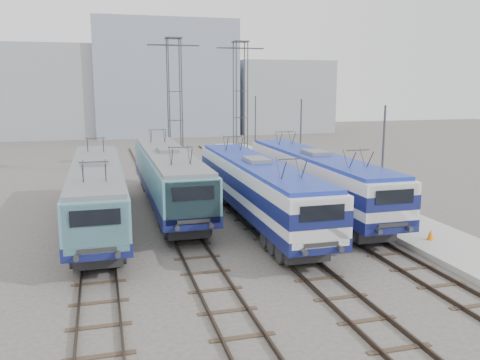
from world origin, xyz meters
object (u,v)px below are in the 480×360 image
object	(u,v)px
locomotive_far_right	(316,176)
mast_front	(382,169)
locomotive_center_right	(258,186)
catenary_tower_east	(240,100)
locomotive_far_left	(97,190)
safety_cone	(430,235)
mast_rear	(255,131)
catenary_tower_west	(175,101)
mast_mid	(300,144)
locomotive_center_left	(168,175)

from	to	relation	value
locomotive_far_right	mast_front	bearing A→B (deg)	-68.76
locomotive_center_right	catenary_tower_east	distance (m)	20.08
locomotive_far_right	locomotive_center_right	bearing A→B (deg)	-157.05
locomotive_far_left	locomotive_far_right	xyz separation A→B (m)	(13.50, 0.26, 0.09)
safety_cone	mast_rear	bearing A→B (deg)	92.08
locomotive_far_right	mast_front	distance (m)	5.24
locomotive_center_right	catenary_tower_west	size ratio (longest dim) A/B	1.52
locomotive_center_right	mast_front	size ratio (longest dim) A/B	2.60
mast_front	mast_mid	size ratio (longest dim) A/B	1.00
mast_front	mast_rear	world-z (taller)	same
locomotive_center_left	mast_mid	world-z (taller)	mast_mid
catenary_tower_west	mast_front	size ratio (longest dim) A/B	1.71
locomotive_center_left	mast_front	bearing A→B (deg)	-36.12
locomotive_center_left	catenary_tower_east	distance (m)	17.13
mast_rear	safety_cone	size ratio (longest dim) A/B	12.78
mast_rear	safety_cone	xyz separation A→B (m)	(0.99, -27.27, -2.93)
locomotive_far_right	mast_rear	world-z (taller)	mast_rear
locomotive_far_left	mast_mid	distance (m)	17.13
locomotive_center_left	mast_front	size ratio (longest dim) A/B	2.67
safety_cone	catenary_tower_west	bearing A→B (deg)	112.40
locomotive_center_left	locomotive_far_left	bearing A→B (deg)	-142.82
locomotive_far_left	locomotive_far_right	size ratio (longest dim) A/B	0.98
locomotive_far_right	locomotive_center_left	bearing A→B (deg)	160.67
locomotive_center_left	locomotive_center_right	xyz separation A→B (m)	(4.50, -5.06, 0.00)
locomotive_far_right	mast_rear	distance (m)	19.36
mast_rear	safety_cone	distance (m)	27.44
locomotive_center_right	catenary_tower_west	xyz separation A→B (m)	(-2.25, 17.14, 4.32)
catenary_tower_west	mast_mid	bearing A→B (deg)	-42.93
catenary_tower_east	mast_mid	distance (m)	10.69
mast_rear	mast_front	bearing A→B (deg)	-90.00
catenary_tower_east	mast_rear	distance (m)	4.28
locomotive_center_right	safety_cone	distance (m)	9.72
locomotive_far_left	catenary_tower_east	world-z (taller)	catenary_tower_east
locomotive_center_left	mast_rear	distance (m)	19.44
mast_front	mast_mid	bearing A→B (deg)	90.00
locomotive_center_right	catenary_tower_east	xyz separation A→B (m)	(4.25, 19.14, 4.32)
catenary_tower_east	mast_mid	size ratio (longest dim) A/B	1.71
mast_mid	safety_cone	distance (m)	15.58
mast_mid	locomotive_far_left	bearing A→B (deg)	-153.97
locomotive_center_right	locomotive_far_right	size ratio (longest dim) A/B	0.99
mast_front	locomotive_far_left	bearing A→B (deg)	163.64
catenary_tower_east	locomotive_far_left	bearing A→B (deg)	-127.14
catenary_tower_east	mast_mid	xyz separation A→B (m)	(2.10, -10.00, -3.14)
mast_front	mast_rear	xyz separation A→B (m)	(0.00, 24.00, 0.00)
catenary_tower_west	mast_rear	xyz separation A→B (m)	(8.60, 4.00, -3.14)
safety_cone	catenary_tower_east	bearing A→B (deg)	96.97
locomotive_far_right	catenary_tower_west	size ratio (longest dim) A/B	1.53
locomotive_far_left	locomotive_center_right	xyz separation A→B (m)	(9.00, -1.65, 0.07)
locomotive_center_left	catenary_tower_west	bearing A→B (deg)	79.45
mast_rear	locomotive_far_right	bearing A→B (deg)	-95.49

